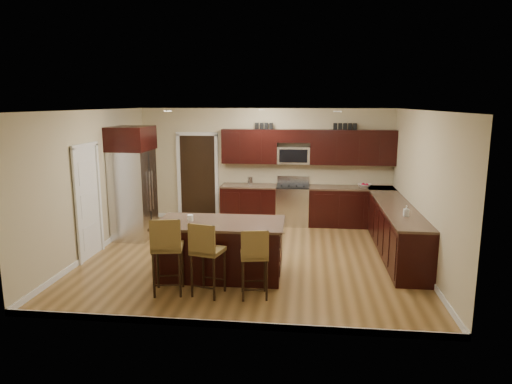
# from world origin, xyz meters

# --- Properties ---
(floor) EXTENTS (6.00, 6.00, 0.00)m
(floor) POSITION_xyz_m (0.00, 0.00, 0.00)
(floor) COLOR olive
(floor) RESTS_ON ground
(ceiling) EXTENTS (6.00, 6.00, 0.00)m
(ceiling) POSITION_xyz_m (0.00, 0.00, 2.70)
(ceiling) COLOR silver
(ceiling) RESTS_ON wall_back
(wall_back) EXTENTS (6.00, 0.00, 6.00)m
(wall_back) POSITION_xyz_m (0.00, 2.75, 1.35)
(wall_back) COLOR #C6B88F
(wall_back) RESTS_ON floor
(wall_left) EXTENTS (0.00, 5.50, 5.50)m
(wall_left) POSITION_xyz_m (-3.00, 0.00, 1.35)
(wall_left) COLOR #C6B88F
(wall_left) RESTS_ON floor
(wall_right) EXTENTS (0.00, 5.50, 5.50)m
(wall_right) POSITION_xyz_m (3.00, 0.00, 1.35)
(wall_right) COLOR #C6B88F
(wall_right) RESTS_ON floor
(base_cabinets) EXTENTS (4.02, 3.96, 0.92)m
(base_cabinets) POSITION_xyz_m (1.90, 1.45, 0.46)
(base_cabinets) COLOR black
(base_cabinets) RESTS_ON floor
(upper_cabinets) EXTENTS (4.00, 0.33, 0.80)m
(upper_cabinets) POSITION_xyz_m (1.04, 2.58, 1.84)
(upper_cabinets) COLOR black
(upper_cabinets) RESTS_ON wall_back
(range) EXTENTS (0.76, 0.64, 1.11)m
(range) POSITION_xyz_m (0.68, 2.45, 0.47)
(range) COLOR silver
(range) RESTS_ON floor
(microwave) EXTENTS (0.76, 0.31, 0.40)m
(microwave) POSITION_xyz_m (0.68, 2.60, 1.62)
(microwave) COLOR silver
(microwave) RESTS_ON upper_cabinets
(doorway) EXTENTS (0.85, 0.03, 2.06)m
(doorway) POSITION_xyz_m (-1.65, 2.73, 1.03)
(doorway) COLOR black
(doorway) RESTS_ON floor
(pantry_door) EXTENTS (0.03, 0.80, 2.04)m
(pantry_door) POSITION_xyz_m (-2.98, -0.30, 1.02)
(pantry_door) COLOR white
(pantry_door) RESTS_ON floor
(letter_decor) EXTENTS (2.20, 0.03, 0.15)m
(letter_decor) POSITION_xyz_m (0.90, 2.58, 2.29)
(letter_decor) COLOR black
(letter_decor) RESTS_ON upper_cabinets
(island) EXTENTS (2.09, 1.12, 0.92)m
(island) POSITION_xyz_m (-0.39, -0.95, 0.43)
(island) COLOR black
(island) RESTS_ON floor
(stool_left) EXTENTS (0.51, 0.51, 1.19)m
(stool_left) POSITION_xyz_m (-1.03, -1.80, 0.74)
(stool_left) COLOR olive
(stool_left) RESTS_ON floor
(stool_mid) EXTENTS (0.51, 0.51, 1.13)m
(stool_mid) POSITION_xyz_m (-0.45, -1.79, 0.70)
(stool_mid) COLOR olive
(stool_mid) RESTS_ON floor
(stool_right) EXTENTS (0.46, 0.46, 1.06)m
(stool_right) POSITION_xyz_m (0.27, -1.79, 0.66)
(stool_right) COLOR olive
(stool_right) RESTS_ON floor
(refrigerator) EXTENTS (0.79, 0.99, 2.35)m
(refrigerator) POSITION_xyz_m (-2.62, 1.02, 1.20)
(refrigerator) COLOR silver
(refrigerator) RESTS_ON floor
(floor_mat) EXTENTS (0.90, 0.71, 0.01)m
(floor_mat) POSITION_xyz_m (0.10, 1.75, 0.01)
(floor_mat) COLOR brown
(floor_mat) RESTS_ON floor
(fruit_bowl) EXTENTS (0.40, 0.40, 0.08)m
(fruit_bowl) POSITION_xyz_m (2.32, 2.45, 0.96)
(fruit_bowl) COLOR silver
(fruit_bowl) RESTS_ON base_cabinets
(soap_bottle) EXTENTS (0.09, 0.09, 0.18)m
(soap_bottle) POSITION_xyz_m (2.70, -0.23, 1.01)
(soap_bottle) COLOR #B2B2B2
(soap_bottle) RESTS_ON base_cabinets
(canister_tall) EXTENTS (0.12, 0.12, 0.19)m
(canister_tall) POSITION_xyz_m (-0.33, 2.45, 1.01)
(canister_tall) COLOR silver
(canister_tall) RESTS_ON base_cabinets
(canister_short) EXTENTS (0.11, 0.11, 0.16)m
(canister_short) POSITION_xyz_m (-0.32, 2.45, 1.00)
(canister_short) COLOR silver
(canister_short) RESTS_ON base_cabinets
(island_jar) EXTENTS (0.10, 0.10, 0.10)m
(island_jar) POSITION_xyz_m (-0.89, -0.95, 0.97)
(island_jar) COLOR white
(island_jar) RESTS_ON island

